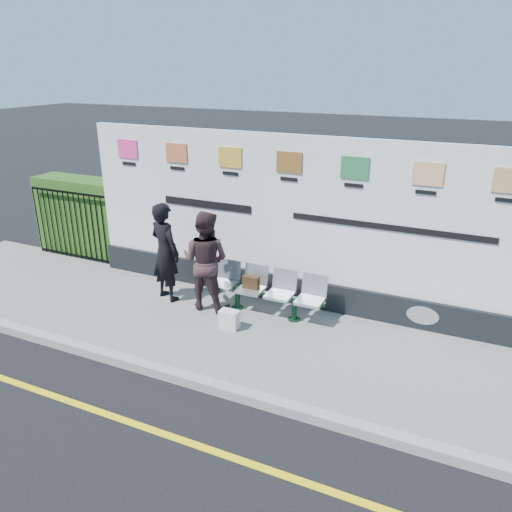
{
  "coord_description": "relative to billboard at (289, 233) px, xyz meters",
  "views": [
    {
      "loc": [
        3.42,
        -3.95,
        4.21
      ],
      "look_at": [
        0.26,
        2.98,
        1.25
      ],
      "focal_mm": 35.0,
      "sensor_mm": 36.0,
      "label": 1
    }
  ],
  "objects": [
    {
      "name": "billboard",
      "position": [
        0.0,
        0.0,
        0.0
      ],
      "size": [
        8.0,
        0.3,
        3.0
      ],
      "color": "black",
      "rests_on": "pavement"
    },
    {
      "name": "bench",
      "position": [
        -0.15,
        -0.69,
        -1.08
      ],
      "size": [
        2.05,
        0.55,
        0.44
      ],
      "primitive_type": null,
      "rotation": [
        0.0,
        0.0,
        0.01
      ],
      "color": "#ABAFB4",
      "rests_on": "pavement"
    },
    {
      "name": "pavement",
      "position": [
        -0.5,
        -1.35,
        -1.36
      ],
      "size": [
        14.0,
        3.0,
        0.12
      ],
      "primitive_type": "cube",
      "color": "slate",
      "rests_on": "ground"
    },
    {
      "name": "woman_left",
      "position": [
        -2.04,
        -0.86,
        -0.39
      ],
      "size": [
        0.77,
        0.63,
        1.83
      ],
      "primitive_type": "imported",
      "rotation": [
        0.0,
        0.0,
        2.82
      ],
      "color": "black",
      "rests_on": "pavement"
    },
    {
      "name": "kerb",
      "position": [
        -0.5,
        -2.85,
        -1.35
      ],
      "size": [
        14.0,
        0.18,
        0.14
      ],
      "primitive_type": "cube",
      "color": "gray",
      "rests_on": "ground"
    },
    {
      "name": "handbag_brown",
      "position": [
        -0.42,
        -0.69,
        -0.75
      ],
      "size": [
        0.29,
        0.13,
        0.22
      ],
      "primitive_type": "cube",
      "rotation": [
        0.0,
        0.0,
        0.03
      ],
      "color": "black",
      "rests_on": "bench"
    },
    {
      "name": "ground",
      "position": [
        -0.5,
        -3.85,
        -1.42
      ],
      "size": [
        80.0,
        80.0,
        0.0
      ],
      "primitive_type": "plane",
      "color": "black"
    },
    {
      "name": "yellow_line",
      "position": [
        -0.5,
        -3.85,
        -1.42
      ],
      "size": [
        14.0,
        0.1,
        0.01
      ],
      "primitive_type": "cube",
      "color": "yellow",
      "rests_on": "ground"
    },
    {
      "name": "railing",
      "position": [
        -5.08,
        -0.0,
        -0.53
      ],
      "size": [
        2.05,
        0.06,
        1.54
      ],
      "primitive_type": null,
      "color": "black",
      "rests_on": "pavement"
    },
    {
      "name": "hedge",
      "position": [
        -5.08,
        0.45,
        -0.45
      ],
      "size": [
        2.35,
        0.7,
        1.7
      ],
      "primitive_type": "cube",
      "color": "#2B5319",
      "rests_on": "pavement"
    },
    {
      "name": "carrier_bag_white",
      "position": [
        -0.48,
        -1.4,
        -1.14
      ],
      "size": [
        0.32,
        0.19,
        0.32
      ],
      "primitive_type": "cube",
      "color": "silver",
      "rests_on": "pavement"
    },
    {
      "name": "woman_right",
      "position": [
        -1.2,
        -0.87,
        -0.41
      ],
      "size": [
        0.9,
        0.72,
        1.78
      ],
      "primitive_type": "imported",
      "rotation": [
        0.0,
        0.0,
        3.2
      ],
      "color": "#342223",
      "rests_on": "pavement"
    }
  ]
}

